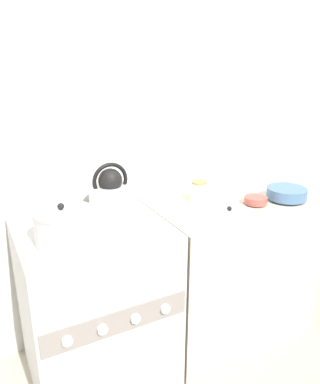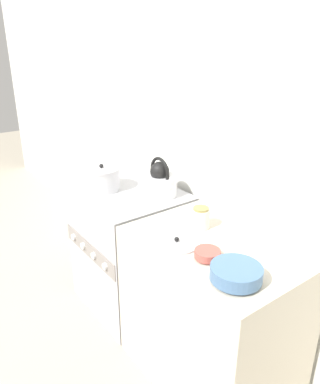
% 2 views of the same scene
% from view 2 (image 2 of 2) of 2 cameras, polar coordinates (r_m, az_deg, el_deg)
% --- Properties ---
extents(ground_plane, '(12.00, 12.00, 0.00)m').
position_cam_2_polar(ground_plane, '(2.75, -9.82, -18.09)').
color(ground_plane, '#B2A893').
extents(wall_back, '(7.00, 0.06, 2.50)m').
position_cam_2_polar(wall_back, '(2.52, 2.34, 10.39)').
color(wall_back, silver).
rests_on(wall_back, ground_plane).
extents(stove, '(0.68, 0.63, 0.85)m').
position_cam_2_polar(stove, '(2.62, -4.45, -8.65)').
color(stove, '#B2B2B7').
rests_on(stove, ground_plane).
extents(counter, '(0.89, 0.61, 0.84)m').
position_cam_2_polar(counter, '(2.11, 7.74, -17.68)').
color(counter, beige).
rests_on(counter, ground_plane).
extents(kettle, '(0.27, 0.22, 0.25)m').
position_cam_2_polar(kettle, '(2.35, -0.01, 1.57)').
color(kettle, silver).
rests_on(kettle, stove).
extents(cooking_pot, '(0.24, 0.24, 0.18)m').
position_cam_2_polar(cooking_pot, '(2.48, -8.81, 2.03)').
color(cooking_pot, silver).
rests_on(cooking_pot, stove).
extents(enamel_bowl, '(0.22, 0.22, 0.07)m').
position_cam_2_polar(enamel_bowl, '(1.60, 11.52, -12.03)').
color(enamel_bowl, '#4C729E').
rests_on(enamel_bowl, counter).
extents(small_ceramic_bowl, '(0.12, 0.12, 0.04)m').
position_cam_2_polar(small_ceramic_bowl, '(1.74, 7.24, -9.34)').
color(small_ceramic_bowl, '#B75147').
rests_on(small_ceramic_bowl, counter).
extents(storage_jar, '(0.10, 0.10, 0.12)m').
position_cam_2_polar(storage_jar, '(1.99, 6.20, -3.96)').
color(storage_jar, silver).
rests_on(storage_jar, counter).
extents(loose_pot_lid, '(0.23, 0.23, 0.03)m').
position_cam_2_polar(loose_pot_lid, '(1.86, 2.56, -7.64)').
color(loose_pot_lid, silver).
rests_on(loose_pot_lid, counter).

